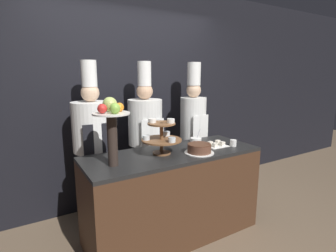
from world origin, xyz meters
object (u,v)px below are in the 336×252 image
cake_square_tray (216,145)px  chef_center_left (146,135)px  chef_left (93,142)px  cup_white (233,143)px  chef_center_right (193,127)px  serving_bowl_far (196,140)px  cake_round (199,149)px  tiered_stand (162,136)px  fruit_pedestal (112,121)px

cake_square_tray → chef_center_left: chef_center_left is taller
cake_square_tray → chef_left: (-1.15, 0.68, 0.03)m
cup_white → chef_center_right: chef_center_right is taller
chef_left → chef_center_left: bearing=-0.0°
chef_center_right → chef_center_left: bearing=-180.0°
serving_bowl_far → chef_left: (-1.06, 0.43, 0.02)m
chef_left → chef_center_right: 1.34m
cake_round → chef_left: (-0.84, 0.79, 0.00)m
serving_bowl_far → chef_center_right: chef_center_right is taller
chef_center_left → chef_left: bearing=180.0°
cake_round → chef_center_left: 0.81m
cup_white → chef_left: chef_left is taller
chef_left → cup_white: bearing=-30.7°
chef_left → tiered_stand: bearing=-50.6°
chef_left → chef_center_left: 0.63m
tiered_stand → chef_center_left: chef_center_left is taller
cake_square_tray → cup_white: bearing=-31.3°
fruit_pedestal → cup_white: (1.32, -0.09, -0.35)m
cake_round → cup_white: (0.47, 0.01, -0.01)m
fruit_pedestal → cake_square_tray: bearing=0.1°
tiered_stand → serving_bowl_far: size_ratio=2.60×
chef_center_left → cake_square_tray: bearing=-52.7°
tiered_stand → serving_bowl_far: (0.55, 0.18, -0.15)m
cake_square_tray → chef_center_left: 0.86m
serving_bowl_far → chef_center_left: (-0.43, 0.43, 0.02)m
cake_round → chef_center_left: (-0.20, 0.79, 0.00)m
cake_round → fruit_pedestal: bearing=173.0°
chef_center_right → chef_left: bearing=-180.0°
fruit_pedestal → cake_square_tray: (1.16, 0.00, -0.37)m
cake_square_tray → chef_center_left: size_ratio=0.13×
cup_white → chef_left: (-1.31, 0.78, 0.01)m
tiered_stand → chef_center_right: size_ratio=0.22×
fruit_pedestal → cake_square_tray: 1.22m
chef_center_left → chef_center_right: chef_center_right is taller
cake_round → chef_center_right: size_ratio=0.16×
fruit_pedestal → chef_center_right: 1.54m
fruit_pedestal → chef_center_right: bearing=26.9°
cup_white → serving_bowl_far: size_ratio=0.46×
chef_left → chef_center_right: (1.34, 0.00, 0.03)m
cake_square_tray → serving_bowl_far: 0.26m
cup_white → chef_center_left: (-0.67, 0.78, 0.01)m
serving_bowl_far → chef_center_right: 0.52m
fruit_pedestal → chef_center_right: size_ratio=0.32×
serving_bowl_far → fruit_pedestal: bearing=-166.9°
chef_center_right → cup_white: bearing=-92.1°
cup_white → chef_left: size_ratio=0.04×
serving_bowl_far → chef_left: chef_left is taller
chef_center_left → serving_bowl_far: bearing=-45.6°
tiered_stand → fruit_pedestal: size_ratio=0.68×
cup_white → chef_center_left: chef_center_left is taller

